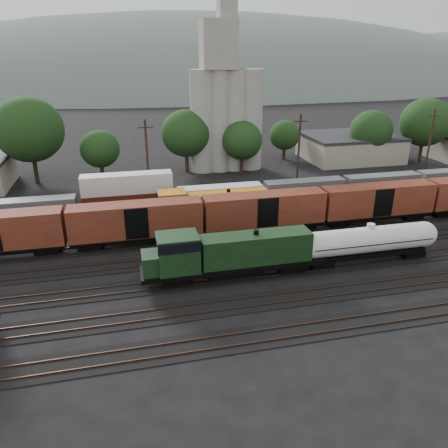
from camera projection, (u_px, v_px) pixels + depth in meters
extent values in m
plane|color=black|center=(270.00, 251.00, 49.81)|extent=(600.00, 600.00, 0.00)
cube|color=black|center=(329.00, 327.00, 36.27)|extent=(180.00, 3.20, 0.08)
cube|color=#382319|center=(333.00, 331.00, 35.60)|extent=(180.00, 0.08, 0.16)
cube|color=#382319|center=(325.00, 321.00, 36.89)|extent=(180.00, 0.08, 0.16)
cube|color=black|center=(305.00, 296.00, 40.78)|extent=(180.00, 3.20, 0.08)
cube|color=#382319|center=(308.00, 299.00, 40.10)|extent=(180.00, 0.08, 0.16)
cube|color=#382319|center=(302.00, 291.00, 41.40)|extent=(180.00, 0.08, 0.16)
cube|color=black|center=(286.00, 271.00, 45.29)|extent=(180.00, 3.20, 0.08)
cube|color=#382319|center=(288.00, 274.00, 44.61)|extent=(180.00, 0.08, 0.16)
cube|color=#382319|center=(284.00, 267.00, 45.91)|extent=(180.00, 0.08, 0.16)
cube|color=black|center=(270.00, 251.00, 49.80)|extent=(180.00, 3.20, 0.08)
cube|color=#382319|center=(272.00, 253.00, 49.12)|extent=(180.00, 0.08, 0.16)
cube|color=#382319|center=(268.00, 247.00, 50.41)|extent=(180.00, 0.08, 0.16)
cube|color=black|center=(257.00, 234.00, 54.31)|extent=(180.00, 3.20, 0.08)
cube|color=#382319|center=(259.00, 235.00, 53.63)|extent=(180.00, 0.08, 0.16)
cube|color=#382319|center=(256.00, 231.00, 54.92)|extent=(180.00, 0.08, 0.16)
cube|color=black|center=(246.00, 219.00, 58.81)|extent=(180.00, 3.20, 0.08)
cube|color=#382319|center=(248.00, 221.00, 58.14)|extent=(180.00, 0.08, 0.16)
cube|color=#382319|center=(245.00, 217.00, 59.43)|extent=(180.00, 0.08, 0.16)
cube|color=black|center=(237.00, 207.00, 63.32)|extent=(180.00, 3.20, 0.08)
cube|color=#382319|center=(238.00, 208.00, 62.64)|extent=(180.00, 0.08, 0.16)
cube|color=#382319|center=(236.00, 205.00, 63.94)|extent=(180.00, 0.08, 0.16)
cube|color=black|center=(234.00, 265.00, 43.60)|extent=(18.50, 3.16, 0.44)
cube|color=black|center=(234.00, 269.00, 43.78)|extent=(5.44, 2.39, 0.87)
cube|color=black|center=(256.00, 248.00, 43.43)|extent=(11.10, 2.61, 2.94)
cube|color=black|center=(178.00, 252.00, 41.67)|extent=(3.92, 3.16, 3.59)
cube|color=black|center=(178.00, 242.00, 41.24)|extent=(4.03, 3.27, 0.98)
cube|color=black|center=(151.00, 263.00, 41.43)|extent=(1.74, 2.61, 1.96)
cylinder|color=black|center=(256.00, 233.00, 42.81)|extent=(0.54, 0.54, 0.54)
cube|color=black|center=(175.00, 278.00, 42.62)|extent=(2.83, 2.18, 0.76)
cube|color=black|center=(289.00, 265.00, 45.11)|extent=(2.83, 2.18, 0.76)
cylinder|color=silver|center=(369.00, 239.00, 46.23)|extent=(13.23, 2.73, 2.73)
sphere|color=silver|center=(311.00, 245.00, 44.83)|extent=(2.73, 2.73, 2.73)
sphere|color=silver|center=(424.00, 234.00, 47.63)|extent=(2.73, 2.73, 2.73)
cylinder|color=silver|center=(371.00, 226.00, 45.64)|extent=(0.85, 0.85, 0.47)
cube|color=black|center=(369.00, 239.00, 46.23)|extent=(13.53, 2.86, 0.08)
cube|color=black|center=(367.00, 252.00, 46.80)|extent=(12.78, 2.07, 0.47)
cube|color=black|center=(320.00, 262.00, 45.87)|extent=(2.44, 1.88, 0.66)
cube|color=black|center=(411.00, 252.00, 48.15)|extent=(2.44, 1.88, 0.66)
cube|color=black|center=(213.00, 214.00, 57.37)|extent=(17.61, 2.84, 0.39)
cube|color=black|center=(213.00, 217.00, 57.54)|extent=(4.89, 2.15, 0.78)
cube|color=#C06F10|center=(228.00, 201.00, 57.25)|extent=(10.56, 2.35, 2.64)
cube|color=#C06F10|center=(172.00, 204.00, 55.58)|extent=(3.52, 2.84, 3.23)
cube|color=black|center=(172.00, 196.00, 55.19)|extent=(3.62, 2.93, 0.88)
cube|color=#C06F10|center=(153.00, 211.00, 55.33)|extent=(1.56, 2.35, 1.76)
cylinder|color=black|center=(229.00, 191.00, 56.69)|extent=(0.49, 0.49, 0.49)
cube|color=black|center=(170.00, 222.00, 56.42)|extent=(2.54, 1.96, 0.68)
cube|color=black|center=(254.00, 215.00, 58.80)|extent=(2.54, 1.96, 0.68)
cube|color=black|center=(138.00, 236.00, 50.78)|extent=(15.00, 2.60, 0.40)
cube|color=#5E2516|center=(136.00, 219.00, 49.99)|extent=(15.00, 2.90, 3.80)
cube|color=black|center=(264.00, 225.00, 54.03)|extent=(15.00, 2.60, 0.40)
cube|color=#5E2516|center=(264.00, 209.00, 53.24)|extent=(15.00, 2.90, 3.80)
cube|color=black|center=(375.00, 214.00, 57.28)|extent=(15.00, 2.60, 0.40)
cube|color=#5E2516|center=(377.00, 199.00, 56.49)|extent=(15.00, 2.90, 3.80)
cube|color=black|center=(237.00, 204.00, 63.15)|extent=(160.00, 2.60, 0.60)
cube|color=#525456|center=(28.00, 209.00, 56.62)|extent=(12.00, 2.40, 2.60)
cube|color=#41180F|center=(129.00, 202.00, 59.32)|extent=(12.00, 2.40, 2.60)
cube|color=silver|center=(127.00, 183.00, 58.34)|extent=(12.00, 2.40, 2.60)
cube|color=beige|center=(220.00, 195.00, 62.02)|extent=(12.00, 2.40, 2.60)
cube|color=#56595B|center=(304.00, 189.00, 64.72)|extent=(12.00, 2.40, 2.60)
cube|color=#4E5052|center=(382.00, 183.00, 67.42)|extent=(12.00, 2.40, 2.60)
cylinder|color=gray|center=(203.00, 122.00, 78.66)|extent=(4.40, 4.40, 18.00)
cylinder|color=gray|center=(219.00, 122.00, 79.30)|extent=(4.40, 4.40, 18.00)
cylinder|color=gray|center=(235.00, 121.00, 79.93)|extent=(4.40, 4.40, 18.00)
cylinder|color=gray|center=(250.00, 120.00, 80.56)|extent=(4.40, 4.40, 18.00)
cube|color=gray|center=(218.00, 44.00, 74.39)|extent=(6.00, 5.00, 8.00)
cube|color=gray|center=(227.00, 12.00, 72.82)|extent=(3.00, 3.00, 4.00)
cube|color=#9E937F|center=(350.00, 148.00, 89.54)|extent=(18.00, 14.00, 4.60)
cube|color=#232326|center=(351.00, 136.00, 88.57)|extent=(18.36, 14.28, 0.50)
cylinder|color=black|center=(36.00, 171.00, 74.23)|extent=(0.70, 0.70, 4.13)
ellipsoid|color=#1A3915|center=(29.00, 130.00, 71.61)|extent=(11.21, 11.21, 10.62)
cylinder|color=black|center=(102.00, 172.00, 76.30)|extent=(0.70, 0.70, 2.47)
ellipsoid|color=#1A3915|center=(100.00, 149.00, 74.73)|extent=(6.70, 6.70, 6.35)
cylinder|color=black|center=(187.00, 163.00, 80.78)|extent=(0.70, 0.70, 3.27)
ellipsoid|color=#1A3915|center=(186.00, 133.00, 78.70)|extent=(8.88, 8.88, 8.41)
cylinder|color=black|center=(242.00, 165.00, 80.70)|extent=(0.70, 0.70, 2.70)
ellipsoid|color=#1A3915|center=(242.00, 140.00, 78.99)|extent=(7.32, 7.32, 6.93)
cylinder|color=black|center=(284.00, 154.00, 89.93)|extent=(0.70, 0.70, 2.29)
ellipsoid|color=#1A3915|center=(285.00, 135.00, 88.48)|extent=(6.21, 6.21, 5.89)
cylinder|color=black|center=(368.00, 156.00, 86.78)|extent=(0.70, 0.70, 2.99)
ellipsoid|color=#1A3915|center=(371.00, 130.00, 84.88)|extent=(8.12, 8.12, 7.69)
cylinder|color=black|center=(420.00, 153.00, 87.82)|extent=(0.70, 0.70, 3.61)
ellipsoid|color=#1A3915|center=(426.00, 122.00, 85.53)|extent=(9.81, 9.81, 9.29)
cylinder|color=black|center=(147.00, 160.00, 64.85)|extent=(0.36, 0.36, 12.00)
cube|color=black|center=(145.00, 127.00, 63.04)|extent=(2.20, 0.18, 0.18)
cylinder|color=black|center=(299.00, 152.00, 69.92)|extent=(0.36, 0.36, 12.00)
cube|color=black|center=(301.00, 121.00, 68.10)|extent=(2.20, 0.18, 0.18)
cylinder|color=black|center=(429.00, 145.00, 74.98)|extent=(0.36, 0.36, 12.00)
cube|color=black|center=(434.00, 116.00, 73.17)|extent=(2.20, 0.18, 0.18)
ellipsoid|color=#59665B|center=(202.00, 116.00, 301.27)|extent=(520.00, 286.00, 130.00)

